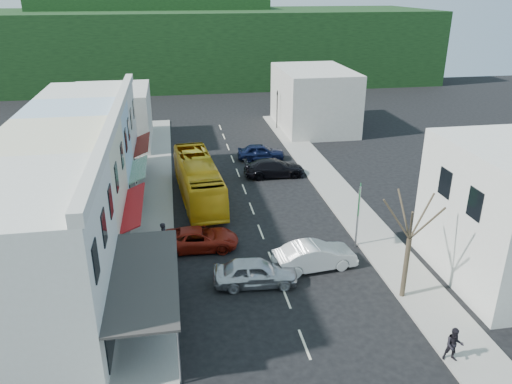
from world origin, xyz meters
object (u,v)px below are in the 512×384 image
car_white (315,258)px  traffic_signal (277,110)px  car_silver (255,274)px  bus (198,180)px  pedestrian_right (454,345)px  direction_sign (358,217)px  pedestrian_left (164,238)px  street_tree (409,239)px  car_red (199,239)px

car_white → traffic_signal: bearing=-14.5°
car_silver → car_white: size_ratio=1.00×
bus → pedestrian_right: bearing=-68.8°
pedestrian_right → direction_sign: 11.28m
traffic_signal → car_silver: bearing=79.2°
car_silver → pedestrian_left: (-5.13, 4.77, 0.30)m
car_white → street_tree: (3.91, -3.84, 2.97)m
car_white → direction_sign: 4.29m
street_tree → traffic_signal: street_tree is taller
pedestrian_right → car_silver: bearing=152.4°
car_red → traffic_signal: 29.89m
bus → pedestrian_left: 8.87m
bus → pedestrian_right: 23.41m
bus → car_silver: bearing=-84.2°
car_white → pedestrian_right: 9.86m
bus → pedestrian_left: bearing=-112.4°
car_silver → pedestrian_left: 7.01m
car_white → street_tree: street_tree is taller
pedestrian_right → traffic_signal: 40.43m
pedestrian_right → traffic_signal: size_ratio=0.37×
car_red → traffic_signal: bearing=-19.4°
car_white → direction_sign: size_ratio=1.03×
car_silver → street_tree: bearing=-104.7°
car_red → street_tree: bearing=-122.6°
car_silver → traffic_signal: 33.57m
direction_sign → car_white: bearing=-125.3°
car_silver → car_red: (-2.94, 4.80, 0.00)m
bus → car_white: bus is taller
pedestrian_left → street_tree: (12.90, -7.43, 2.67)m
bus → car_red: bus is taller
direction_sign → street_tree: street_tree is taller
car_red → traffic_signal: traffic_signal is taller
bus → car_white: 13.58m
car_red → direction_sign: 10.41m
pedestrian_left → direction_sign: (12.40, -1.42, 1.13)m
car_silver → street_tree: 8.73m
car_silver → direction_sign: 8.13m
pedestrian_right → direction_sign: bearing=110.3°
car_silver → direction_sign: direction_sign is taller
bus → pedestrian_left: size_ratio=6.82×
pedestrian_left → bus: bearing=-10.3°
pedestrian_right → street_tree: street_tree is taller
bus → car_red: (-0.51, -8.40, -0.85)m
bus → traffic_signal: (10.49, 19.35, 0.76)m
bus → car_red: size_ratio=2.52×
pedestrian_left → street_tree: bearing=-112.5°
street_tree → pedestrian_right: bearing=-90.0°
pedestrian_right → bus: bearing=133.6°
pedestrian_left → traffic_signal: size_ratio=0.37×
car_silver → pedestrian_right: 11.06m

